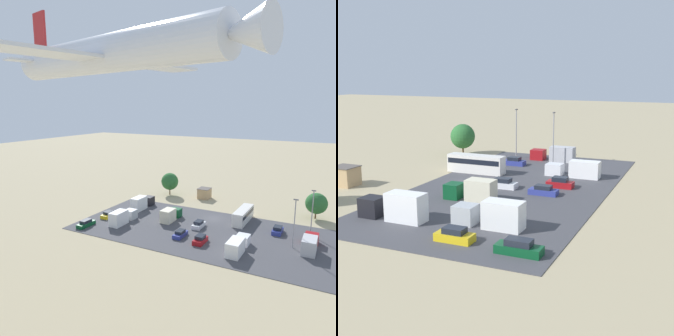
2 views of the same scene
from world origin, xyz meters
TOP-DOWN VIEW (x-y plane):
  - ground_plane at (0.00, 0.00)m, footprint 400.00×400.00m
  - parking_lot_surface at (0.00, 8.66)m, footprint 56.33×28.26m
  - shed_building at (9.13, -16.16)m, footprint 3.52×3.90m
  - bus at (-6.95, -1.39)m, footprint 2.55×10.22m
  - parked_car_0 at (24.24, 19.12)m, footprint 1.78×4.79m
  - parked_car_1 at (-15.71, 2.24)m, footprint 1.95×4.08m
  - parked_car_2 at (23.68, 11.57)m, footprint 1.87×4.19m
  - parked_car_3 at (0.95, 7.25)m, footprint 1.92×4.23m
  - parked_car_4 at (-2.80, 15.15)m, footprint 1.93×4.08m
  - parked_car_5 at (2.26, 14.17)m, footprint 1.78×4.22m
  - parked_truck_0 at (8.93, 6.18)m, footprint 2.55×7.24m
  - parked_truck_1 at (-22.78, 8.13)m, footprint 2.55×8.71m
  - parked_truck_2 at (-10.66, 15.55)m, footprint 2.51×9.11m
  - parked_truck_3 at (18.11, 13.40)m, footprint 2.54×8.47m
  - parked_truck_4 at (20.18, 1.61)m, footprint 2.45×8.71m
  - tree_apron_mid at (-22.15, -12.26)m, footprint 5.21×5.21m
  - light_pole_lot_centre at (-22.18, -0.01)m, footprint 0.90×0.28m
  - light_pole_lot_edge at (-19.74, 8.60)m, footprint 0.90×0.28m

SIDE VIEW (x-z plane):
  - ground_plane at x=0.00m, z-range 0.00..0.00m
  - parking_lot_surface at x=0.00m, z-range 0.00..0.08m
  - parked_car_5 at x=2.26m, z-range -0.04..1.38m
  - parked_car_2 at x=23.68m, z-range -0.05..1.49m
  - parked_car_0 at x=24.24m, z-range -0.05..1.51m
  - parked_car_3 at x=0.95m, z-range -0.05..1.51m
  - parked_car_1 at x=-15.71m, z-range -0.05..1.52m
  - parked_car_4 at x=-2.80m, z-range -0.06..1.59m
  - parked_truck_2 at x=-10.66m, z-range -0.04..2.80m
  - parked_truck_1 at x=-22.78m, z-range -0.04..2.86m
  - parked_truck_0 at x=8.93m, z-range -0.05..3.00m
  - shed_building at x=9.13m, z-range 0.01..3.11m
  - parked_truck_3 at x=18.11m, z-range -0.06..3.20m
  - parked_truck_4 at x=20.18m, z-range -0.07..3.42m
  - bus at x=-6.95m, z-range 0.20..3.36m
  - tree_apron_mid at x=-22.15m, z-range 0.65..7.19m
  - light_pole_lot_edge at x=-19.74m, z-range 0.52..10.44m
  - light_pole_lot_centre at x=-22.18m, z-range 0.52..10.54m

